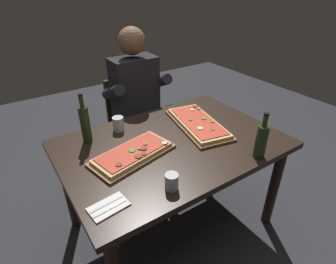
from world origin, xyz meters
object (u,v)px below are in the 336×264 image
at_px(wine_bottle_dark, 85,123).
at_px(tumbler_near_camera, 118,124).
at_px(dining_table, 172,154).
at_px(pizza_rectangular_left, 198,123).
at_px(oil_bottle_amber, 261,140).
at_px(tumbler_far_side, 172,182).
at_px(seated_diner, 138,99).
at_px(diner_chair, 133,120).
at_px(pizza_rectangular_front, 133,153).

xyz_separation_m(wine_bottle_dark, tumbler_near_camera, (0.23, 0.02, -0.08)).
height_order(dining_table, wine_bottle_dark, wine_bottle_dark).
xyz_separation_m(pizza_rectangular_left, wine_bottle_dark, (-0.72, 0.24, 0.11)).
distance_m(dining_table, tumbler_near_camera, 0.43).
bearing_deg(oil_bottle_amber, pizza_rectangular_left, 97.07).
relative_size(tumbler_far_side, seated_diner, 0.06).
relative_size(oil_bottle_amber, tumbler_near_camera, 2.93).
relative_size(dining_table, oil_bottle_amber, 4.89).
bearing_deg(wine_bottle_dark, dining_table, -34.82).
xyz_separation_m(dining_table, tumbler_near_camera, (-0.22, 0.33, 0.14)).
height_order(pizza_rectangular_left, tumbler_far_side, tumbler_far_side).
distance_m(oil_bottle_amber, diner_chair, 1.33).
relative_size(wine_bottle_dark, diner_chair, 0.38).
bearing_deg(pizza_rectangular_left, tumbler_far_side, -140.52).
bearing_deg(pizza_rectangular_left, dining_table, -164.48).
relative_size(dining_table, pizza_rectangular_front, 2.59).
height_order(pizza_rectangular_front, diner_chair, diner_chair).
bearing_deg(seated_diner, tumbler_far_side, -109.97).
xyz_separation_m(dining_table, tumbler_far_side, (-0.25, -0.36, 0.13)).
xyz_separation_m(dining_table, seated_diner, (0.14, 0.74, 0.10)).
bearing_deg(oil_bottle_amber, wine_bottle_dark, 137.12).
relative_size(tumbler_far_side, diner_chair, 0.10).
bearing_deg(oil_bottle_amber, dining_table, 128.86).
distance_m(tumbler_far_side, diner_chair, 1.31).
bearing_deg(wine_bottle_dark, tumbler_far_side, -73.67).
xyz_separation_m(pizza_rectangular_left, seated_diner, (-0.13, 0.66, -0.02)).
bearing_deg(tumbler_far_side, pizza_rectangular_front, 95.29).
xyz_separation_m(pizza_rectangular_front, tumbler_near_camera, (0.07, 0.33, 0.03)).
bearing_deg(tumbler_far_side, pizza_rectangular_left, 39.48).
height_order(pizza_rectangular_left, diner_chair, diner_chair).
height_order(pizza_rectangular_left, tumbler_near_camera, tumbler_near_camera).
xyz_separation_m(dining_table, pizza_rectangular_front, (-0.29, 0.00, 0.11)).
relative_size(pizza_rectangular_left, tumbler_near_camera, 6.25).
bearing_deg(dining_table, diner_chair, 80.39).
relative_size(pizza_rectangular_front, seated_diner, 0.41).
relative_size(pizza_rectangular_front, oil_bottle_amber, 1.89).
bearing_deg(tumbler_far_side, tumbler_near_camera, 87.35).
height_order(wine_bottle_dark, oil_bottle_amber, wine_bottle_dark).
bearing_deg(tumbler_near_camera, dining_table, -56.69).
distance_m(tumbler_near_camera, diner_chair, 0.70).
relative_size(dining_table, wine_bottle_dark, 4.23).
xyz_separation_m(wine_bottle_dark, diner_chair, (0.59, 0.54, -0.38)).
distance_m(pizza_rectangular_front, tumbler_far_side, 0.36).
bearing_deg(diner_chair, dining_table, -99.61).
xyz_separation_m(pizza_rectangular_front, diner_chair, (0.43, 0.86, -0.27)).
height_order(diner_chair, seated_diner, seated_diner).
height_order(pizza_rectangular_front, tumbler_near_camera, tumbler_near_camera).
relative_size(dining_table, tumbler_near_camera, 14.31).
distance_m(wine_bottle_dark, diner_chair, 0.89).
bearing_deg(dining_table, tumbler_near_camera, 123.31).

